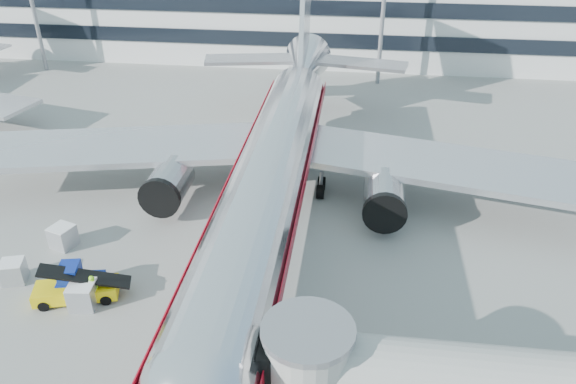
# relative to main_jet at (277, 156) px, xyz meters

# --- Properties ---
(ground) EXTENTS (180.00, 180.00, 0.00)m
(ground) POSITION_rel_main_jet_xyz_m (0.00, -11.72, -4.23)
(ground) COLOR gray
(ground) RESTS_ON ground
(lead_in_line) EXTENTS (0.25, 70.00, 0.01)m
(lead_in_line) POSITION_rel_main_jet_xyz_m (0.00, -1.72, -4.23)
(lead_in_line) COLOR yellow
(lead_in_line) RESTS_ON ground
(main_jet) EXTENTS (50.95, 48.70, 16.06)m
(main_jet) POSITION_rel_main_jet_xyz_m (0.00, 0.00, 0.00)
(main_jet) COLOR silver
(main_jet) RESTS_ON ground
(belt_loader) EXTENTS (5.27, 3.06, 2.46)m
(belt_loader) POSITION_rel_main_jet_xyz_m (-10.45, -12.38, -3.54)
(belt_loader) COLOR yellow
(belt_loader) RESTS_ON ground
(baggage_tug) EXTENTS (2.96, 2.19, 2.03)m
(baggage_tug) POSITION_rel_main_jet_xyz_m (-10.57, -11.79, -3.35)
(baggage_tug) COLOR navy
(baggage_tug) RESTS_ON ground
(cargo_container_left) EXTENTS (1.71, 1.71, 1.46)m
(cargo_container_left) POSITION_rel_main_jet_xyz_m (-15.13, -11.26, -3.50)
(cargo_container_left) COLOR #B0B2B8
(cargo_container_left) RESTS_ON ground
(cargo_container_right) EXTENTS (1.86, 1.86, 1.56)m
(cargo_container_right) POSITION_rel_main_jet_xyz_m (-13.84, -7.25, -3.45)
(cargo_container_right) COLOR #B0B2B8
(cargo_container_right) RESTS_ON ground
(cargo_container_front) EXTENTS (1.66, 1.66, 1.60)m
(cargo_container_front) POSITION_rel_main_jet_xyz_m (-9.74, -12.94, -3.43)
(cargo_container_front) COLOR #B0B2B8
(cargo_container_front) RESTS_ON ground
(ramp_worker) EXTENTS (0.78, 0.82, 1.89)m
(ramp_worker) POSITION_rel_main_jet_xyz_m (-9.20, -12.50, -3.29)
(ramp_worker) COLOR #8AE518
(ramp_worker) RESTS_ON ground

